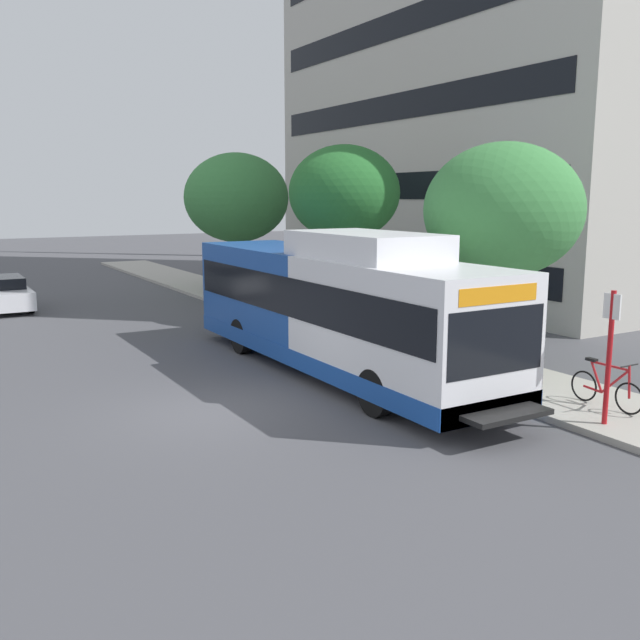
% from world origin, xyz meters
% --- Properties ---
extents(ground_plane, '(120.00, 120.00, 0.00)m').
position_xyz_m(ground_plane, '(0.00, 8.00, 0.00)').
color(ground_plane, '#4C4C51').
extents(sidewalk_curb, '(3.00, 56.00, 0.14)m').
position_xyz_m(sidewalk_curb, '(7.00, 6.00, 0.07)').
color(sidewalk_curb, '#A8A399').
rests_on(sidewalk_curb, ground).
extents(transit_bus, '(2.58, 12.25, 3.65)m').
position_xyz_m(transit_bus, '(3.90, 1.55, 1.70)').
color(transit_bus, white).
rests_on(transit_bus, ground).
extents(bus_stop_sign_pole, '(0.10, 0.36, 2.60)m').
position_xyz_m(bus_stop_sign_pole, '(6.06, -4.94, 1.65)').
color(bus_stop_sign_pole, red).
rests_on(bus_stop_sign_pole, sidewalk_curb).
extents(bicycle_parked, '(0.52, 1.76, 1.02)m').
position_xyz_m(bicycle_parked, '(6.98, -4.25, 0.56)').
color(bicycle_parked, black).
rests_on(bicycle_parked, sidewalk_curb).
extents(street_tree_near_stop, '(3.97, 3.97, 5.67)m').
position_xyz_m(street_tree_near_stop, '(7.68, -0.36, 4.12)').
color(street_tree_near_stop, '#4C3823').
rests_on(street_tree_near_stop, sidewalk_curb).
extents(street_tree_mid_block, '(3.85, 3.85, 6.09)m').
position_xyz_m(street_tree_mid_block, '(7.84, 7.35, 4.58)').
color(street_tree_mid_block, '#4C3823').
rests_on(street_tree_mid_block, sidewalk_curb).
extents(street_tree_far_block, '(4.79, 4.79, 6.31)m').
position_xyz_m(street_tree_far_block, '(7.87, 16.71, 4.40)').
color(street_tree_far_block, '#4C3823').
rests_on(street_tree_far_block, sidewalk_curb).
extents(parked_car_far_lane, '(1.80, 4.50, 1.33)m').
position_xyz_m(parked_car_far_lane, '(-2.25, 16.75, 0.66)').
color(parked_car_far_lane, silver).
rests_on(parked_car_far_lane, ground).
extents(lattice_comm_tower, '(1.10, 1.10, 33.27)m').
position_xyz_m(lattice_comm_tower, '(20.36, 31.31, 11.19)').
color(lattice_comm_tower, '#B7B7BC').
rests_on(lattice_comm_tower, ground).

